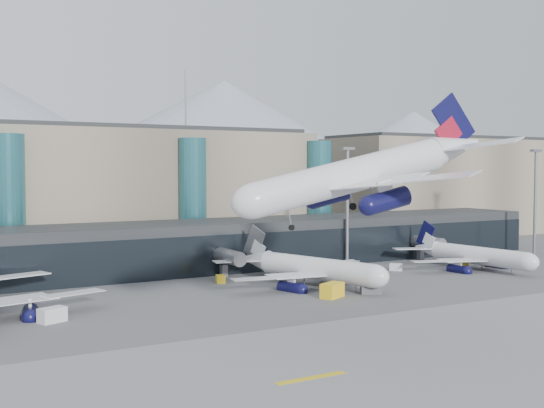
# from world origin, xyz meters

# --- Properties ---
(ground) EXTENTS (900.00, 900.00, 0.00)m
(ground) POSITION_xyz_m (0.00, 0.00, 0.00)
(ground) COLOR #515154
(ground) RESTS_ON ground
(runway_strip) EXTENTS (400.00, 40.00, 0.04)m
(runway_strip) POSITION_xyz_m (0.00, -15.00, 0.02)
(runway_strip) COLOR slate
(runway_strip) RESTS_ON ground
(runway_markings) EXTENTS (128.00, 1.00, 0.02)m
(runway_markings) POSITION_xyz_m (-0.00, -15.00, 0.05)
(runway_markings) COLOR gold
(runway_markings) RESTS_ON ground
(concourse) EXTENTS (170.00, 27.00, 10.00)m
(concourse) POSITION_xyz_m (-0.02, 57.73, 4.97)
(concourse) COLOR black
(concourse) RESTS_ON ground
(terminal_main) EXTENTS (130.00, 30.00, 31.00)m
(terminal_main) POSITION_xyz_m (-25.00, 90.00, 15.44)
(terminal_main) COLOR gray
(terminal_main) RESTS_ON ground
(terminal_east) EXTENTS (70.00, 30.00, 31.00)m
(terminal_east) POSITION_xyz_m (95.00, 90.00, 15.44)
(terminal_east) COLOR gray
(terminal_east) RESTS_ON ground
(teal_towers) EXTENTS (116.40, 19.40, 46.00)m
(teal_towers) POSITION_xyz_m (-14.99, 74.01, 14.01)
(teal_towers) COLOR #26636B
(teal_towers) RESTS_ON ground
(mountain_ridge) EXTENTS (910.00, 400.00, 110.00)m
(mountain_ridge) POSITION_xyz_m (15.97, 380.00, 45.74)
(mountain_ridge) COLOR gray
(mountain_ridge) RESTS_ON ground
(lightmast_mid) EXTENTS (3.00, 1.20, 25.60)m
(lightmast_mid) POSITION_xyz_m (30.00, 48.00, 14.42)
(lightmast_mid) COLOR slate
(lightmast_mid) RESTS_ON ground
(lightmast_right) EXTENTS (3.00, 1.20, 25.60)m
(lightmast_right) POSITION_xyz_m (80.00, 40.00, 14.42)
(lightmast_right) COLOR slate
(lightmast_right) RESTS_ON ground
(hero_jet) EXTENTS (36.45, 36.72, 11.89)m
(hero_jet) POSITION_xyz_m (-4.33, -4.80, 21.68)
(hero_jet) COLOR silver
(hero_jet) RESTS_ON ground
(jet_parked_mid) EXTENTS (33.93, 35.53, 11.41)m
(jet_parked_mid) POSITION_xyz_m (8.73, 32.38, 4.31)
(jet_parked_mid) COLOR silver
(jet_parked_mid) RESTS_ON ground
(jet_parked_right) EXTENTS (32.59, 32.19, 10.53)m
(jet_parked_right) POSITION_xyz_m (49.50, 32.32, 3.98)
(jet_parked_right) COLOR silver
(jet_parked_right) RESTS_ON ground
(veh_a) EXTENTS (4.11, 3.25, 2.03)m
(veh_a) POSITION_xyz_m (-37.26, 23.41, 1.02)
(veh_a) COLOR silver
(veh_a) RESTS_ON ground
(veh_b) EXTENTS (2.18, 2.79, 1.41)m
(veh_b) POSITION_xyz_m (-3.53, 41.08, 0.71)
(veh_b) COLOR yellow
(veh_b) RESTS_ON ground
(veh_c) EXTENTS (3.82, 3.09, 1.88)m
(veh_c) POSITION_xyz_m (13.63, 18.59, 0.94)
(veh_c) COLOR #4C4C51
(veh_c) RESTS_ON ground
(veh_d) EXTENTS (2.48, 3.41, 1.75)m
(veh_d) POSITION_xyz_m (28.04, 43.69, 0.87)
(veh_d) COLOR silver
(veh_d) RESTS_ON ground
(veh_e) EXTENTS (3.00, 2.21, 1.52)m
(veh_e) POSITION_xyz_m (49.28, 33.30, 0.76)
(veh_e) COLOR yellow
(veh_e) RESTS_ON ground
(veh_g) EXTENTS (2.73, 2.82, 1.45)m
(veh_g) POSITION_xyz_m (34.41, 36.98, 0.72)
(veh_g) COLOR silver
(veh_g) RESTS_ON ground
(veh_h) EXTENTS (4.92, 4.00, 2.41)m
(veh_h) POSITION_xyz_m (6.19, 19.16, 1.20)
(veh_h) COLOR yellow
(veh_h) RESTS_ON ground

